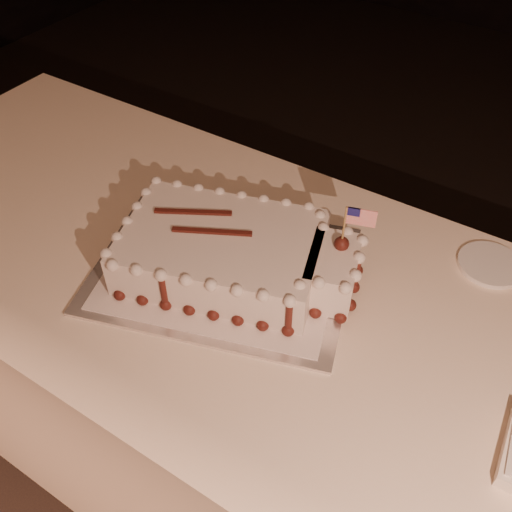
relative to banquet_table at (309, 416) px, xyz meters
The scene contains 5 objects.
banquet_table is the anchor object (origin of this frame).
cake_board 0.44m from the banquet_table, behind, with size 0.51×0.39×0.01m, color silver.
doily 0.45m from the banquet_table, behind, with size 0.46×0.35×0.00m, color white.
sheet_cake 0.48m from the banquet_table, behind, with size 0.51×0.37×0.19m.
side_plate 0.54m from the banquet_table, 52.53° to the left, with size 0.13×0.13×0.01m, color white.
Camera 1 is at (0.27, -0.06, 1.59)m, focal length 40.00 mm.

